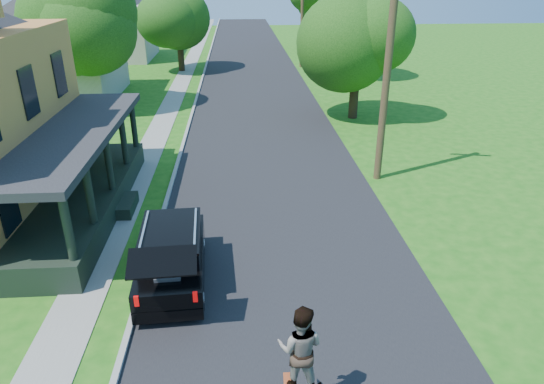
{
  "coord_description": "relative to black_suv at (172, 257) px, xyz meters",
  "views": [
    {
      "loc": [
        -1.25,
        -10.06,
        8.01
      ],
      "look_at": [
        -0.32,
        3.0,
        1.97
      ],
      "focal_mm": 32.0,
      "sensor_mm": 36.0,
      "label": 1
    }
  ],
  "objects": [
    {
      "name": "street",
      "position": [
        3.2,
        18.5,
        -0.8
      ],
      "size": [
        8.0,
        120.0,
        0.02
      ],
      "primitive_type": "cube",
      "color": "black",
      "rests_on": "ground"
    },
    {
      "name": "neighbor_house_far",
      "position": [
        -10.3,
        38.5,
        3.39
      ],
      "size": [
        12.78,
        12.78,
        8.3
      ],
      "color": "beige",
      "rests_on": "ground"
    },
    {
      "name": "front_walk",
      "position": [
        -6.3,
        4.5,
        -0.8
      ],
      "size": [
        6.5,
        1.2,
        0.03
      ],
      "primitive_type": "cube",
      "color": "gray",
      "rests_on": "ground"
    },
    {
      "name": "ground",
      "position": [
        3.2,
        -1.5,
        -0.8
      ],
      "size": [
        140.0,
        140.0,
        0.0
      ],
      "primitive_type": "plane",
      "color": "#195A12",
      "rests_on": "ground"
    },
    {
      "name": "neighbor_house_mid",
      "position": [
        -10.3,
        22.5,
        3.39
      ],
      "size": [
        12.78,
        12.78,
        8.3
      ],
      "color": "beige",
      "rests_on": "ground"
    },
    {
      "name": "skateboarder",
      "position": [
        2.99,
        -4.5,
        0.65
      ],
      "size": [
        1.08,
        0.94,
        1.88
      ],
      "rotation": [
        0.0,
        0.0,
        2.85
      ],
      "color": "black",
      "rests_on": "ground"
    },
    {
      "name": "utility_pole_far",
      "position": [
        7.7,
        32.51,
        3.63
      ],
      "size": [
        1.68,
        0.3,
        8.55
      ],
      "rotation": [
        0.0,
        0.0,
        0.09
      ],
      "color": "#43311F",
      "rests_on": "ground"
    },
    {
      "name": "tree_left_mid",
      "position": [
        -7.3,
        18.92,
        4.96
      ],
      "size": [
        7.77,
        7.55,
        9.16
      ],
      "rotation": [
        0.0,
        0.0,
        0.29
      ],
      "color": "black",
      "rests_on": "ground"
    },
    {
      "name": "black_suv",
      "position": [
        0.0,
        0.0,
        0.0
      ],
      "size": [
        1.93,
        4.54,
        2.08
      ],
      "rotation": [
        0.0,
        0.0,
        0.05
      ],
      "color": "black",
      "rests_on": "ground"
    },
    {
      "name": "curb",
      "position": [
        -0.85,
        18.5,
        -0.8
      ],
      "size": [
        0.15,
        120.0,
        0.12
      ],
      "primitive_type": "cube",
      "color": "gray",
      "rests_on": "ground"
    },
    {
      "name": "tree_right_near",
      "position": [
        8.66,
        15.99,
        4.17
      ],
      "size": [
        6.38,
        6.13,
        7.76
      ],
      "rotation": [
        0.0,
        0.0,
        0.28
      ],
      "color": "black",
      "rests_on": "ground"
    },
    {
      "name": "utility_pole_near",
      "position": [
        7.7,
        6.87,
        4.15
      ],
      "size": [
        1.81,
        0.51,
        9.58
      ],
      "rotation": [
        0.0,
        0.0,
        -0.21
      ],
      "color": "#43311F",
      "rests_on": "ground"
    },
    {
      "name": "tree_left_far",
      "position": [
        -2.83,
        31.31,
        4.1
      ],
      "size": [
        5.66,
        5.7,
        7.64
      ],
      "rotation": [
        0.0,
        0.0,
        -0.15
      ],
      "color": "black",
      "rests_on": "ground"
    },
    {
      "name": "sidewalk",
      "position": [
        -2.4,
        18.5,
        -0.8
      ],
      "size": [
        1.3,
        120.0,
        0.03
      ],
      "primitive_type": "cube",
      "color": "gray",
      "rests_on": "ground"
    }
  ]
}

